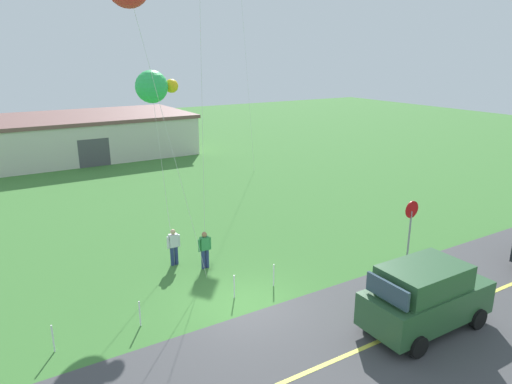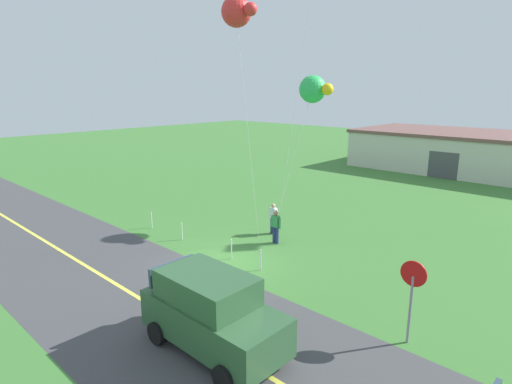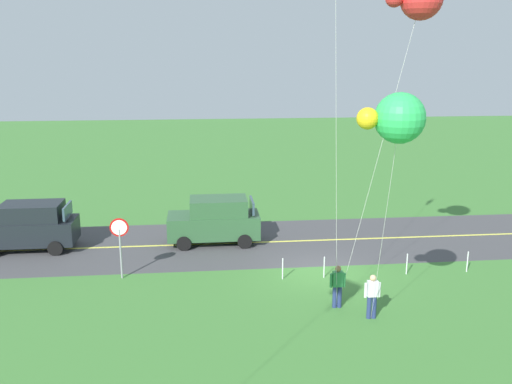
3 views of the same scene
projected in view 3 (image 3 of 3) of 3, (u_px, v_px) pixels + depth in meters
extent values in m
cube|color=#3D7533|center=(320.00, 272.00, 23.50)|extent=(120.00, 120.00, 0.10)
cube|color=#424244|center=(302.00, 241.00, 27.35)|extent=(120.00, 7.00, 0.00)
cube|color=#E5E04C|center=(302.00, 241.00, 27.35)|extent=(120.00, 0.16, 0.00)
cube|color=#2D5633|center=(214.00, 225.00, 26.87)|extent=(4.40, 1.90, 1.10)
cube|color=#2D5633|center=(218.00, 206.00, 26.67)|extent=(2.73, 1.75, 0.80)
cube|color=#334756|center=(196.00, 207.00, 26.56)|extent=(0.10, 1.62, 0.64)
cube|color=#334756|center=(252.00, 205.00, 26.83)|extent=(0.10, 1.62, 0.60)
cylinder|color=black|center=(184.00, 243.00, 25.94)|extent=(0.68, 0.22, 0.68)
cylinder|color=black|center=(185.00, 231.00, 27.78)|extent=(0.68, 0.22, 0.68)
cylinder|color=black|center=(245.00, 241.00, 26.23)|extent=(0.68, 0.22, 0.68)
cylinder|color=black|center=(242.00, 229.00, 28.06)|extent=(0.68, 0.22, 0.68)
cube|color=black|center=(28.00, 231.00, 25.94)|extent=(4.40, 1.90, 1.10)
cube|color=black|center=(32.00, 212.00, 25.74)|extent=(2.73, 1.75, 0.80)
cube|color=#334756|center=(7.00, 212.00, 25.63)|extent=(0.10, 1.62, 0.64)
cube|color=#334756|center=(67.00, 211.00, 25.90)|extent=(0.10, 1.62, 0.60)
cylinder|color=black|center=(4.00, 237.00, 26.84)|extent=(0.68, 0.22, 0.68)
cylinder|color=black|center=(55.00, 248.00, 25.29)|extent=(0.68, 0.22, 0.68)
cylinder|color=black|center=(65.00, 235.00, 27.13)|extent=(0.68, 0.22, 0.68)
cylinder|color=gray|center=(121.00, 254.00, 22.51)|extent=(0.08, 0.08, 2.10)
cylinder|color=red|center=(119.00, 227.00, 22.25)|extent=(0.76, 0.04, 0.76)
cylinder|color=white|center=(119.00, 228.00, 22.22)|extent=(0.62, 0.01, 0.62)
cylinder|color=navy|center=(340.00, 297.00, 20.02)|extent=(0.16, 0.16, 0.82)
cylinder|color=navy|center=(335.00, 297.00, 20.00)|extent=(0.16, 0.16, 0.82)
cube|color=#338C4C|center=(338.00, 279.00, 19.84)|extent=(0.36, 0.22, 0.56)
cylinder|color=#338C4C|center=(344.00, 280.00, 19.88)|extent=(0.10, 0.10, 0.52)
cylinder|color=#338C4C|center=(331.00, 280.00, 19.83)|extent=(0.10, 0.10, 0.52)
sphere|color=#9E704C|center=(338.00, 269.00, 19.75)|extent=(0.22, 0.22, 0.22)
cylinder|color=navy|center=(374.00, 307.00, 19.18)|extent=(0.16, 0.16, 0.82)
cylinder|color=navy|center=(369.00, 307.00, 19.17)|extent=(0.16, 0.16, 0.82)
cube|color=silver|center=(373.00, 289.00, 19.01)|extent=(0.36, 0.22, 0.56)
cylinder|color=silver|center=(379.00, 290.00, 19.05)|extent=(0.10, 0.10, 0.52)
cylinder|color=silver|center=(366.00, 290.00, 19.00)|extent=(0.10, 0.10, 0.52)
sphere|color=#D8AD84|center=(373.00, 278.00, 18.92)|extent=(0.22, 0.22, 0.22)
cylinder|color=silver|center=(336.00, 116.00, 17.63)|extent=(0.94, 1.61, 14.00)
cylinder|color=silver|center=(384.00, 230.00, 17.16)|extent=(0.37, 2.58, 7.22)
sphere|color=green|center=(400.00, 118.00, 15.04)|extent=(1.40, 1.40, 1.40)
sphere|color=yellow|center=(368.00, 118.00, 14.95)|extent=(0.60, 0.60, 0.60)
cylinder|color=silver|center=(377.00, 159.00, 19.40)|extent=(2.14, 0.74, 10.68)
cylinder|color=silver|center=(467.00, 262.00, 23.32)|extent=(0.05, 0.05, 0.90)
cylinder|color=silver|center=(407.00, 264.00, 23.06)|extent=(0.05, 0.05, 0.90)
cylinder|color=silver|center=(324.00, 267.00, 22.71)|extent=(0.05, 0.05, 0.90)
cylinder|color=silver|center=(283.00, 269.00, 22.54)|extent=(0.05, 0.05, 0.90)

